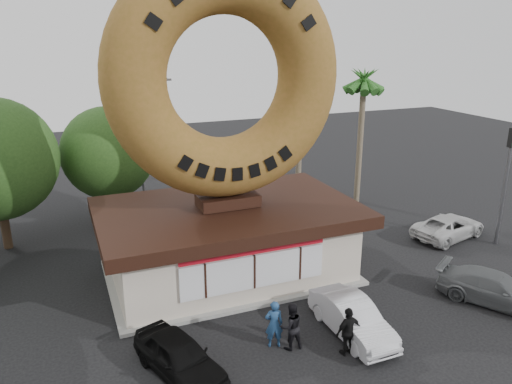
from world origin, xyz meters
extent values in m
plane|color=black|center=(0.00, 0.00, 0.00)|extent=(90.00, 90.00, 0.00)
cube|color=beige|center=(0.00, 6.00, 1.50)|extent=(10.00, 6.00, 3.00)
cube|color=#999993|center=(0.00, 6.00, 0.07)|extent=(10.60, 6.60, 0.15)
cube|color=#3F3F3F|center=(0.00, 6.00, 3.05)|extent=(10.00, 6.00, 0.10)
cube|color=black|center=(0.00, 6.00, 3.00)|extent=(11.20, 7.20, 0.55)
cube|color=silver|center=(0.00, 2.95, 1.55)|extent=(6.00, 0.12, 1.40)
cube|color=#B00F1C|center=(0.00, 2.93, 2.55)|extent=(6.00, 0.10, 0.45)
cube|color=black|center=(0.00, 6.00, 3.55)|extent=(2.60, 1.40, 0.50)
torus|color=brown|center=(0.00, 6.00, 8.74)|extent=(9.88, 2.52, 9.88)
cylinder|color=#473321|center=(-9.50, 13.00, 1.65)|extent=(0.44, 0.44, 3.30)
cylinder|color=#473321|center=(-4.00, 15.00, 1.43)|extent=(0.44, 0.44, 2.86)
sphere|color=#214318|center=(-4.00, 15.00, 4.03)|extent=(5.20, 5.20, 5.20)
cylinder|color=#726651|center=(7.50, 14.00, 4.50)|extent=(0.36, 0.36, 9.00)
cylinder|color=#726651|center=(11.00, 12.50, 4.00)|extent=(0.36, 0.36, 8.00)
cylinder|color=#59595E|center=(-2.00, 16.00, 4.00)|extent=(0.18, 0.18, 8.00)
cylinder|color=#59595E|center=(-1.10, 16.00, 7.90)|extent=(1.80, 0.12, 0.12)
cube|color=#59595E|center=(-0.20, 16.00, 7.85)|extent=(0.45, 0.20, 0.12)
cylinder|color=#59595E|center=(14.00, 4.00, 3.00)|extent=(0.18, 0.18, 6.00)
cube|color=black|center=(14.00, 4.00, 5.60)|extent=(0.30, 0.28, 0.95)
imported|color=navy|center=(-0.34, 0.26, 0.88)|extent=(0.72, 0.57, 1.76)
imported|color=black|center=(0.15, -0.08, 0.86)|extent=(0.86, 0.68, 1.73)
imported|color=black|center=(1.80, -1.11, 0.88)|extent=(1.09, 0.58, 1.76)
imported|color=black|center=(-3.76, 0.01, 0.66)|extent=(2.72, 4.14, 1.31)
imported|color=#BABBC0|center=(2.58, -0.14, 0.67)|extent=(1.50, 4.10, 1.34)
imported|color=#5A5D5F|center=(9.12, -0.45, 0.64)|extent=(3.88, 4.71, 1.29)
imported|color=silver|center=(12.27, 5.60, 0.61)|extent=(4.76, 3.00, 1.23)
camera|label=1|loc=(-6.58, -13.43, 10.54)|focal=35.00mm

